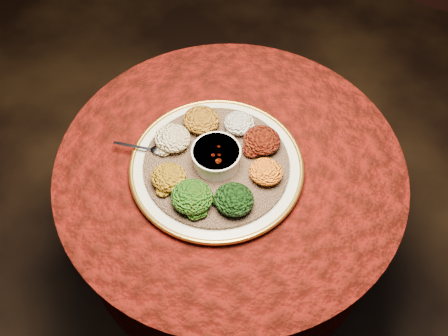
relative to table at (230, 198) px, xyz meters
The scene contains 13 objects.
table is the anchor object (origin of this frame).
platter 0.20m from the table, 124.60° to the right, with size 0.47×0.47×0.02m.
injera 0.21m from the table, 124.60° to the right, with size 0.39×0.39×0.01m, color #885F44.
stew_bowl 0.24m from the table, 124.60° to the right, with size 0.13×0.13×0.05m.
spoon 0.30m from the table, 156.99° to the right, with size 0.14×0.05×0.01m.
portion_ayib 0.25m from the table, 104.72° to the left, with size 0.09×0.08×0.04m, color beige.
portion_kitfo 0.25m from the table, 53.41° to the left, with size 0.10×0.10×0.05m, color black.
portion_tikil 0.25m from the table, ahead, with size 0.09×0.08×0.04m, color #BD700F.
portion_gomen 0.27m from the table, 58.18° to the right, with size 0.10×0.10×0.05m, color black.
portion_mixveg 0.29m from the table, 95.79° to the right, with size 0.11×0.10×0.05m, color #912A09.
portion_kik 0.29m from the table, 124.48° to the right, with size 0.09×0.09×0.04m, color #9D5D0D.
portion_timatim 0.28m from the table, 167.64° to the right, with size 0.10×0.09×0.05m, color maroon.
portion_shiro 0.27m from the table, 154.73° to the left, with size 0.10×0.10×0.05m, color #A05813.
Camera 1 is at (0.36, -0.69, 1.84)m, focal length 40.00 mm.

